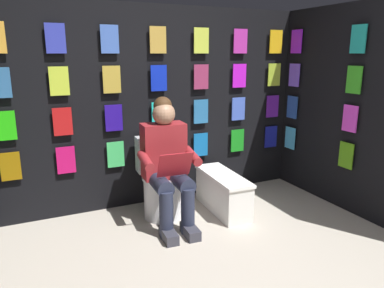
% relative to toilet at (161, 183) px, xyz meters
% --- Properties ---
extents(display_wall_back, '(3.38, 0.14, 2.05)m').
position_rel_toilet_xyz_m(display_wall_back, '(-0.11, -0.39, 0.70)').
color(display_wall_back, black).
rests_on(display_wall_back, ground).
extents(display_wall_left, '(0.14, 2.08, 2.05)m').
position_rel_toilet_xyz_m(display_wall_left, '(-1.80, 0.70, 0.70)').
color(display_wall_left, black).
rests_on(display_wall_left, ground).
extents(toilet, '(0.41, 0.56, 0.77)m').
position_rel_toilet_xyz_m(toilet, '(0.00, 0.00, 0.00)').
color(toilet, white).
rests_on(toilet, ground).
extents(person_reading, '(0.54, 0.70, 1.19)m').
position_rel_toilet_xyz_m(person_reading, '(0.01, 0.23, 0.27)').
color(person_reading, maroon).
rests_on(person_reading, ground).
extents(comic_longbox_near, '(0.32, 0.82, 0.39)m').
position_rel_toilet_xyz_m(comic_longbox_near, '(-0.60, 0.19, -0.13)').
color(comic_longbox_near, white).
rests_on(comic_longbox_near, ground).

